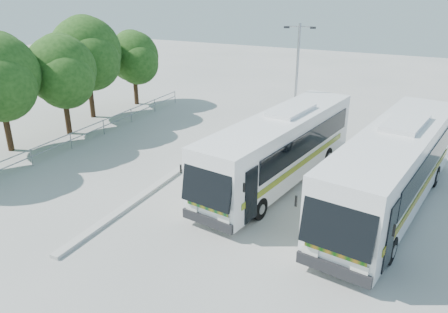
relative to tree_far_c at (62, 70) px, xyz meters
The scene contains 9 objects.
ground 13.82m from the tree_far_c, 22.81° to the right, with size 100.00×100.00×0.00m, color #ACACA6.
kerb_divider 11.12m from the tree_far_c, 17.50° to the right, with size 0.40×16.00×0.15m, color #B2B2AD.
railing 4.25m from the tree_far_c, 27.35° to the right, with size 0.06×22.00×1.00m.
tree_far_c is the anchor object (origin of this frame).
tree_far_d 3.93m from the tree_far_c, 107.83° to the left, with size 5.62×5.30×7.33m.
tree_far_e 8.22m from the tree_far_c, 93.54° to the left, with size 4.54×4.28×5.92m.
coach_main 15.26m from the tree_far_c, ahead, with size 4.40×12.53×3.41m.
coach_adjacent 20.59m from the tree_far_c, ahead, with size 4.72×13.39×3.65m.
lamppost 14.77m from the tree_far_c, 16.96° to the left, with size 1.78×0.56×7.32m.
Camera 1 is at (9.21, -15.42, 9.54)m, focal length 35.00 mm.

